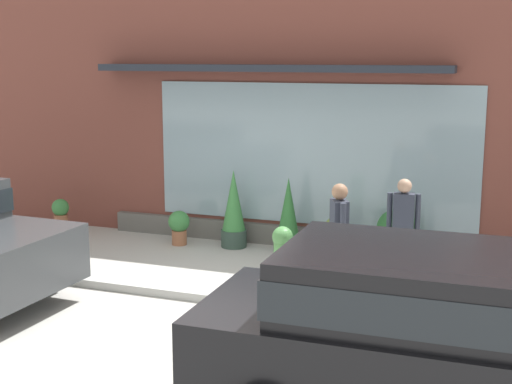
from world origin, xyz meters
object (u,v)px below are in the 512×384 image
(potted_plant_window_right, at_px, (179,225))
(potted_plant_near_hydrant, at_px, (234,210))
(fire_hydrant, at_px, (282,258))
(potted_plant_by_entrance, at_px, (288,217))
(parked_car_black, at_px, (436,332))
(potted_plant_corner_tall, at_px, (397,233))
(pedestrian_with_handbag, at_px, (339,233))
(pedestrian_passerby, at_px, (403,223))
(potted_plant_window_center, at_px, (336,235))
(potted_plant_low_front, at_px, (61,214))

(potted_plant_window_right, relative_size, potted_plant_near_hydrant, 0.45)
(fire_hydrant, bearing_deg, potted_plant_by_entrance, 105.26)
(potted_plant_by_entrance, height_order, potted_plant_near_hydrant, potted_plant_near_hydrant)
(parked_car_black, height_order, potted_plant_corner_tall, parked_car_black)
(pedestrian_with_handbag, height_order, potted_plant_near_hydrant, pedestrian_with_handbag)
(pedestrian_passerby, relative_size, potted_plant_by_entrance, 1.19)
(potted_plant_by_entrance, height_order, potted_plant_corner_tall, potted_plant_by_entrance)
(potted_plant_window_center, bearing_deg, potted_plant_by_entrance, 173.80)
(potted_plant_window_center, bearing_deg, potted_plant_window_right, -179.77)
(parked_car_black, bearing_deg, potted_plant_by_entrance, 119.74)
(parked_car_black, bearing_deg, potted_plant_window_center, 112.41)
(pedestrian_passerby, height_order, potted_plant_by_entrance, pedestrian_passerby)
(potted_plant_by_entrance, xyz_separation_m, potted_plant_corner_tall, (1.79, 0.27, -0.18))
(potted_plant_low_front, distance_m, potted_plant_window_right, 2.50)
(potted_plant_low_front, xyz_separation_m, potted_plant_window_right, (2.50, -0.00, -0.01))
(pedestrian_with_handbag, distance_m, potted_plant_low_front, 6.20)
(potted_plant_window_center, distance_m, potted_plant_low_front, 5.37)
(potted_plant_near_hydrant, bearing_deg, potted_plant_by_entrance, -5.49)
(pedestrian_with_handbag, height_order, pedestrian_passerby, pedestrian_with_handbag)
(potted_plant_low_front, bearing_deg, potted_plant_window_center, 0.11)
(pedestrian_passerby, distance_m, potted_plant_near_hydrant, 3.28)
(potted_plant_by_entrance, bearing_deg, pedestrian_passerby, -24.26)
(potted_plant_by_entrance, distance_m, potted_plant_near_hydrant, 1.04)
(potted_plant_by_entrance, xyz_separation_m, potted_plant_low_front, (-4.51, -0.10, -0.27))
(fire_hydrant, height_order, potted_plant_window_right, fire_hydrant)
(pedestrian_with_handbag, xyz_separation_m, potted_plant_corner_tall, (0.44, 2.28, -0.50))
(potted_plant_near_hydrant, bearing_deg, potted_plant_low_front, -176.64)
(parked_car_black, bearing_deg, fire_hydrant, 127.19)
(parked_car_black, relative_size, potted_plant_window_right, 7.26)
(parked_car_black, distance_m, potted_plant_near_hydrant, 6.59)
(parked_car_black, distance_m, potted_plant_corner_tall, 5.53)
(potted_plant_low_front, bearing_deg, potted_plant_by_entrance, 1.32)
(potted_plant_by_entrance, relative_size, potted_plant_low_front, 2.01)
(potted_plant_by_entrance, relative_size, potted_plant_corner_tall, 1.54)
(fire_hydrant, distance_m, potted_plant_corner_tall, 2.54)
(pedestrian_with_handbag, bearing_deg, parked_car_black, -179.60)
(potted_plant_low_front, bearing_deg, potted_plant_window_right, -0.02)
(parked_car_black, relative_size, potted_plant_corner_tall, 5.23)
(parked_car_black, xyz_separation_m, potted_plant_corner_tall, (-1.20, 5.38, -0.48))
(potted_plant_low_front, xyz_separation_m, potted_plant_corner_tall, (6.30, 0.38, 0.09))
(fire_hydrant, relative_size, potted_plant_corner_tall, 1.12)
(pedestrian_with_handbag, distance_m, parked_car_black, 3.50)
(pedestrian_passerby, bearing_deg, pedestrian_with_handbag, -129.19)
(potted_plant_window_right, bearing_deg, pedestrian_passerby, -11.45)
(parked_car_black, height_order, potted_plant_window_right, parked_car_black)
(pedestrian_with_handbag, relative_size, pedestrian_passerby, 1.05)
(potted_plant_window_right, bearing_deg, pedestrian_with_handbag, -29.50)
(potted_plant_window_center, relative_size, potted_plant_near_hydrant, 0.54)
(pedestrian_with_handbag, relative_size, potted_plant_by_entrance, 1.24)
(parked_car_black, bearing_deg, potted_plant_window_right, 134.37)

